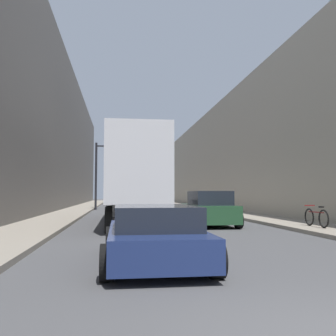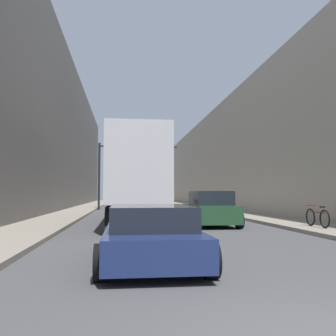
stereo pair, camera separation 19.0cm
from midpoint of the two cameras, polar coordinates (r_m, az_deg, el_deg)
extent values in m
cube|color=gray|center=(34.17, 6.00, -6.25)|extent=(2.54, 80.00, 0.15)
cube|color=gray|center=(33.39, -13.75, -6.21)|extent=(2.54, 80.00, 0.15)
cube|color=#BCB29E|center=(35.57, 12.65, 1.99)|extent=(6.00, 80.00, 10.15)
cube|color=#66605B|center=(34.54, -20.66, 5.77)|extent=(6.00, 80.00, 14.28)
cube|color=silver|center=(18.69, -5.66, -0.47)|extent=(2.46, 11.33, 3.00)
cube|color=black|center=(18.67, -5.69, -5.54)|extent=(1.23, 11.33, 0.24)
cube|color=silver|center=(25.56, -6.22, -3.74)|extent=(2.46, 2.48, 3.10)
cylinder|color=black|center=(14.22, -9.46, -7.84)|extent=(0.25, 1.00, 1.00)
cylinder|color=black|center=(14.32, -0.72, -7.87)|extent=(0.25, 1.00, 1.00)
cylinder|color=black|center=(15.42, -9.32, -7.53)|extent=(0.25, 1.00, 1.00)
cylinder|color=black|center=(15.51, -1.26, -7.56)|extent=(0.25, 1.00, 1.00)
cylinder|color=black|center=(25.58, -8.66, -6.07)|extent=(0.25, 1.00, 1.00)
cylinder|color=black|center=(25.63, -3.81, -6.10)|extent=(0.25, 1.00, 1.00)
cube|color=navy|center=(8.33, -2.90, -10.98)|extent=(1.90, 4.64, 0.58)
cube|color=#1E232D|center=(8.05, -2.74, -7.45)|extent=(1.67, 2.55, 0.48)
cylinder|color=black|center=(9.93, -9.25, -10.62)|extent=(0.25, 0.64, 0.64)
cylinder|color=black|center=(10.06, 1.80, -10.58)|extent=(0.25, 0.64, 0.64)
cylinder|color=black|center=(6.63, -10.07, -14.02)|extent=(0.25, 0.64, 0.64)
cylinder|color=black|center=(6.82, 6.55, -13.76)|extent=(0.25, 0.64, 0.64)
cube|color=#234C2D|center=(17.65, 5.87, -6.83)|extent=(1.84, 4.40, 0.77)
cube|color=#1E232D|center=(17.41, 6.02, -4.56)|extent=(1.62, 2.42, 0.63)
cylinder|color=black|center=(18.94, 2.07, -7.34)|extent=(0.25, 0.70, 0.70)
cylinder|color=black|center=(19.34, 7.50, -7.24)|extent=(0.25, 0.70, 0.70)
cylinder|color=black|center=(15.90, 3.98, -7.99)|extent=(0.25, 0.70, 0.70)
cylinder|color=black|center=(16.37, 10.37, -7.82)|extent=(0.25, 0.70, 0.70)
cylinder|color=black|center=(34.87, -11.07, -1.22)|extent=(0.20, 0.20, 6.15)
cube|color=black|center=(35.07, -5.12, 3.26)|extent=(7.20, 0.12, 0.12)
cube|color=black|center=(34.98, -7.09, 2.46)|extent=(0.30, 0.24, 0.90)
sphere|color=red|center=(34.84, -7.09, 2.48)|extent=(0.18, 0.18, 0.18)
cube|color=black|center=(35.09, -3.17, 2.41)|extent=(0.30, 0.24, 0.90)
sphere|color=gold|center=(34.95, -3.15, 2.44)|extent=(0.18, 0.18, 0.18)
torus|color=black|center=(15.78, 22.32, -7.17)|extent=(0.06, 0.72, 0.72)
torus|color=black|center=(16.75, 20.42, -7.01)|extent=(0.06, 0.72, 0.72)
cube|color=maroon|center=(16.25, 21.32, -6.28)|extent=(0.04, 1.11, 0.04)
cube|color=black|center=(15.89, 22.00, -5.53)|extent=(0.12, 0.20, 0.06)
cube|color=maroon|center=(16.68, 20.46, -5.37)|extent=(0.44, 0.04, 0.04)
camera|label=1|loc=(0.10, -90.39, 0.03)|focal=40.00mm
camera|label=2|loc=(0.10, 89.61, -0.03)|focal=40.00mm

